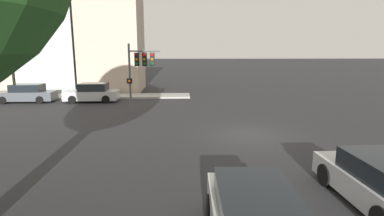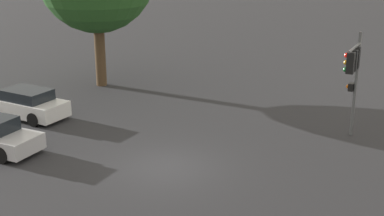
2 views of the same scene
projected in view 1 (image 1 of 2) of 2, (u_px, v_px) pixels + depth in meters
ground_plane at (249, 134)px, 15.51m from camera, size 300.00×300.00×0.00m
rowhouse_backdrop at (56, 32)px, 31.59m from camera, size 7.84×18.22×12.89m
traffic_signal at (141, 65)px, 20.22m from camera, size 0.56×2.26×4.75m
crossing_car_0 at (381, 183)px, 8.23m from camera, size 4.31×1.96×1.46m
parked_car_0 at (92, 93)px, 25.42m from camera, size 2.09×4.39×1.58m
parked_car_1 at (26, 94)px, 25.16m from camera, size 1.92×4.77×1.52m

